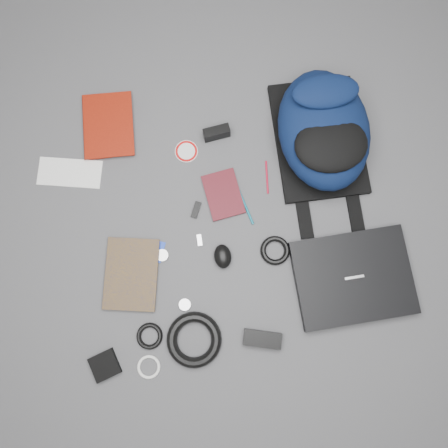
{
  "coord_description": "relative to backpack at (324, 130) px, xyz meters",
  "views": [
    {
      "loc": [
        -0.03,
        -0.26,
        1.6
      ],
      "look_at": [
        0.0,
        0.0,
        0.02
      ],
      "focal_mm": 35.0,
      "sensor_mm": 36.0,
      "label": 1
    }
  ],
  "objects": [
    {
      "name": "headphone_left",
      "position": [
        -0.63,
        -0.37,
        -0.1
      ],
      "size": [
        0.06,
        0.06,
        0.01
      ],
      "primitive_type": "cylinder",
      "rotation": [
        0.0,
        0.0,
        0.35
      ],
      "color": "#A4A3A6",
      "rests_on": "ground"
    },
    {
      "name": "earbud_coil",
      "position": [
        -0.71,
        -0.66,
        -0.1
      ],
      "size": [
        0.12,
        0.12,
        0.02
      ],
      "primitive_type": "torus",
      "rotation": [
        0.0,
        0.0,
        -0.33
      ],
      "color": "black",
      "rests_on": "ground"
    },
    {
      "name": "id_badge",
      "position": [
        -0.65,
        -0.36,
        -0.1
      ],
      "size": [
        0.07,
        0.09,
        0.0
      ],
      "primitive_type": "cube",
      "rotation": [
        0.0,
        0.0,
        -0.35
      ],
      "color": "#193BC1",
      "rests_on": "ground"
    },
    {
      "name": "usb_black",
      "position": [
        -0.49,
        -0.22,
        -0.1
      ],
      "size": [
        0.05,
        0.07,
        0.01
      ],
      "primitive_type": "cube",
      "rotation": [
        0.0,
        0.0,
        -0.41
      ],
      "color": "black",
      "rests_on": "ground"
    },
    {
      "name": "dvd_case",
      "position": [
        -0.39,
        -0.17,
        -0.1
      ],
      "size": [
        0.15,
        0.2,
        0.01
      ],
      "primitive_type": "cube",
      "rotation": [
        0.0,
        0.0,
        0.16
      ],
      "color": "#3F0C11",
      "rests_on": "ground"
    },
    {
      "name": "ground",
      "position": [
        -0.4,
        -0.29,
        -0.11
      ],
      "size": [
        4.0,
        4.0,
        0.0
      ],
      "primitive_type": "plane",
      "color": "#4F4F51",
      "rests_on": "ground"
    },
    {
      "name": "pouch",
      "position": [
        -0.87,
        -0.74,
        -0.09
      ],
      "size": [
        0.12,
        0.12,
        0.02
      ],
      "primitive_type": "cube",
      "rotation": [
        0.0,
        0.0,
        0.32
      ],
      "color": "black",
      "rests_on": "ground"
    },
    {
      "name": "textbook_red",
      "position": [
        -0.89,
        0.15,
        -0.09
      ],
      "size": [
        0.2,
        0.26,
        0.03
      ],
      "primitive_type": "imported",
      "rotation": [
        0.0,
        0.0,
        -0.03
      ],
      "color": "maroon",
      "rests_on": "ground"
    },
    {
      "name": "pen_red",
      "position": [
        -0.21,
        -0.12,
        -0.1
      ],
      "size": [
        0.02,
        0.13,
        0.01
      ],
      "primitive_type": "cylinder",
      "rotation": [
        1.57,
        0.0,
        -0.07
      ],
      "color": "#BA0E29",
      "rests_on": "ground"
    },
    {
      "name": "headphone_right",
      "position": [
        -0.57,
        -0.56,
        -0.1
      ],
      "size": [
        0.05,
        0.05,
        0.01
      ],
      "primitive_type": "cylinder",
      "rotation": [
        0.0,
        0.0,
        -0.07
      ],
      "color": "#B6B6B8",
      "rests_on": "ground"
    },
    {
      "name": "laptop",
      "position": [
        0.04,
        -0.53,
        -0.09
      ],
      "size": [
        0.43,
        0.34,
        0.04
      ],
      "primitive_type": "cube",
      "rotation": [
        0.0,
        0.0,
        0.05
      ],
      "color": "black",
      "rests_on": "ground"
    },
    {
      "name": "comic_book",
      "position": [
        -0.85,
        -0.41,
        -0.1
      ],
      "size": [
        0.23,
        0.29,
        0.02
      ],
      "primitive_type": "imported",
      "rotation": [
        0.0,
        0.0,
        -0.16
      ],
      "color": "#9C700B",
      "rests_on": "ground"
    },
    {
      "name": "compact_camera",
      "position": [
        -0.38,
        0.06,
        -0.08
      ],
      "size": [
        0.1,
        0.05,
        0.06
      ],
      "primitive_type": "cube",
      "rotation": [
        0.0,
        0.0,
        0.14
      ],
      "color": "black",
      "rests_on": "ground"
    },
    {
      "name": "sticker_disc",
      "position": [
        -0.51,
        0.01,
        -0.1
      ],
      "size": [
        0.09,
        0.09,
        0.0
      ],
      "primitive_type": "cylinder",
      "rotation": [
        0.0,
        0.0,
        -0.03
      ],
      "color": "white",
      "rests_on": "ground"
    },
    {
      "name": "power_cord_coil",
      "position": [
        -0.55,
        -0.69,
        -0.09
      ],
      "size": [
        0.25,
        0.25,
        0.04
      ],
      "primitive_type": "torus",
      "rotation": [
        0.0,
        0.0,
        -0.3
      ],
      "color": "black",
      "rests_on": "ground"
    },
    {
      "name": "usb_silver",
      "position": [
        -0.49,
        -0.33,
        -0.1
      ],
      "size": [
        0.02,
        0.04,
        0.01
      ],
      "primitive_type": "cube",
      "rotation": [
        0.0,
        0.0,
        0.03
      ],
      "color": "silver",
      "rests_on": "ground"
    },
    {
      "name": "power_brick",
      "position": [
        -0.31,
        -0.71,
        -0.09
      ],
      "size": [
        0.14,
        0.09,
        0.03
      ],
      "primitive_type": "cube",
      "rotation": [
        0.0,
        0.0,
        -0.25
      ],
      "color": "black",
      "rests_on": "ground"
    },
    {
      "name": "cable_coil",
      "position": [
        -0.22,
        -0.4,
        -0.1
      ],
      "size": [
        0.12,
        0.12,
        0.02
      ],
      "primitive_type": "torus",
      "rotation": [
        0.0,
        0.0,
        0.14
      ],
      "color": "black",
      "rests_on": "ground"
    },
    {
      "name": "backpack",
      "position": [
        0.0,
        0.0,
        0.0
      ],
      "size": [
        0.36,
        0.51,
        0.21
      ],
      "primitive_type": null,
      "rotation": [
        0.0,
        0.0,
        0.01
      ],
      "color": "black",
      "rests_on": "ground"
    },
    {
      "name": "envelope",
      "position": [
        -0.95,
        -0.02,
        -0.1
      ],
      "size": [
        0.26,
        0.15,
        0.0
      ],
      "primitive_type": "cube",
      "rotation": [
        0.0,
        0.0,
        -0.19
      ],
      "color": "white",
      "rests_on": "ground"
    },
    {
      "name": "white_cable_coil",
      "position": [
        -0.72,
        -0.76,
        -0.1
      ],
      "size": [
        0.09,
        0.09,
        0.01
      ],
      "primitive_type": "torus",
      "rotation": [
        0.0,
        0.0,
        -0.13
      ],
      "color": "white",
      "rests_on": "ground"
    },
    {
      "name": "pen_teal",
      "position": [
        -0.31,
        -0.22,
        -0.1
      ],
      "size": [
        0.05,
        0.15,
        0.01
      ],
      "primitive_type": "cylinder",
      "rotation": [
        1.57,
        0.0,
        0.27
      ],
      "color": "#0D6379",
      "rests_on": "ground"
    },
    {
      "name": "mouse",
      "position": [
        -0.41,
        -0.4,
        -0.08
      ],
      "size": [
        0.07,
        0.09,
        0.05
      ],
      "primitive_type": "ellipsoid",
      "rotation": [
        0.0,
        0.0,
        0.02
      ],
      "color": "black",
      "rests_on": "ground"
    }
  ]
}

